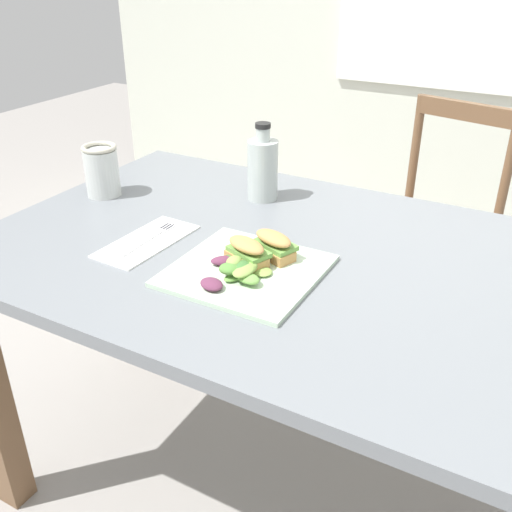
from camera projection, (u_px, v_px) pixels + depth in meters
The scene contains 10 objects.
dining_table at pixel (281, 297), 1.32m from camera, with size 1.35×0.88×0.74m.
chair_wooden_far at pixel (431, 230), 2.04m from camera, with size 0.48×0.48×0.87m.
plate_lunch at pixel (247, 271), 1.18m from camera, with size 0.29×0.29×0.01m, color beige.
sandwich_half_front at pixel (247, 252), 1.18m from camera, with size 0.11×0.08×0.06m.
sandwich_half_back at pixel (274, 245), 1.21m from camera, with size 0.11×0.08×0.06m.
salad_mixed_greens at pixel (236, 269), 1.14m from camera, with size 0.15×0.16×0.04m.
napkin_folded at pixel (147, 241), 1.30m from camera, with size 0.11×0.25×0.00m, color white.
fork_on_napkin at pixel (152, 237), 1.32m from camera, with size 0.03×0.19×0.00m.
bottle_cold_brew at pixel (263, 172), 1.50m from camera, with size 0.08×0.08×0.20m.
mason_jar_iced_tea at pixel (102, 173), 1.53m from camera, with size 0.09×0.09×0.14m.
Camera 1 is at (0.40, -0.84, 1.33)m, focal length 40.72 mm.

